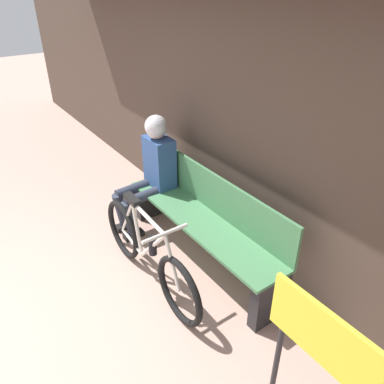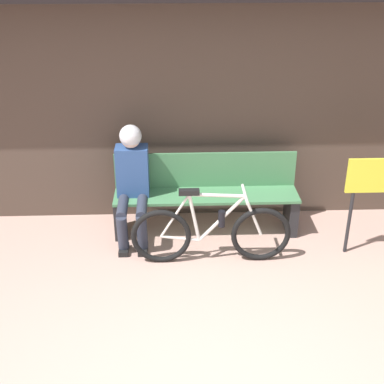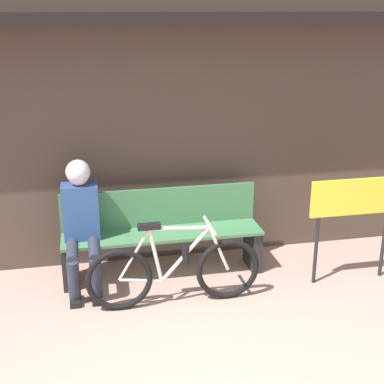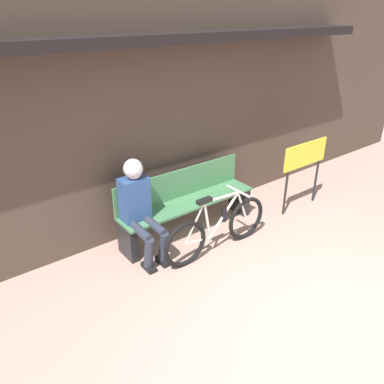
{
  "view_description": "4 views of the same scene",
  "coord_description": "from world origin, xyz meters",
  "px_view_note": "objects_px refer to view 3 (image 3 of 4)",
  "views": [
    {
      "loc": [
        2.41,
        0.66,
        2.48
      ],
      "look_at": [
        0.25,
        2.18,
        0.92
      ],
      "focal_mm": 35.0,
      "sensor_mm": 36.0,
      "label": 1
    },
    {
      "loc": [
        -0.27,
        -2.74,
        3.09
      ],
      "look_at": [
        -0.09,
        2.16,
        0.62
      ],
      "focal_mm": 50.0,
      "sensor_mm": 36.0,
      "label": 2
    },
    {
      "loc": [
        -0.64,
        -2.46,
        2.59
      ],
      "look_at": [
        0.33,
        2.19,
        0.95
      ],
      "focal_mm": 50.0,
      "sensor_mm": 36.0,
      "label": 3
    },
    {
      "loc": [
        -2.58,
        -1.17,
        2.81
      ],
      "look_at": [
        0.01,
        2.24,
        0.7
      ],
      "focal_mm": 35.0,
      "sensor_mm": 36.0,
      "label": 4
    }
  ],
  "objects_px": {
    "park_bench_near": "(162,234)",
    "signboard": "(354,205)",
    "person_seated": "(81,217)",
    "bicycle": "(175,271)"
  },
  "relations": [
    {
      "from": "park_bench_near",
      "to": "signboard",
      "type": "xyz_separation_m",
      "value": [
        1.8,
        -0.52,
        0.37
      ]
    },
    {
      "from": "person_seated",
      "to": "bicycle",
      "type": "bearing_deg",
      "value": -32.86
    },
    {
      "from": "park_bench_near",
      "to": "person_seated",
      "type": "distance_m",
      "value": 0.85
    },
    {
      "from": "person_seated",
      "to": "signboard",
      "type": "relative_size",
      "value": 1.19
    },
    {
      "from": "park_bench_near",
      "to": "person_seated",
      "type": "relative_size",
      "value": 1.58
    },
    {
      "from": "bicycle",
      "to": "signboard",
      "type": "xyz_separation_m",
      "value": [
        1.78,
        0.12,
        0.46
      ]
    },
    {
      "from": "park_bench_near",
      "to": "signboard",
      "type": "height_order",
      "value": "signboard"
    },
    {
      "from": "park_bench_near",
      "to": "bicycle",
      "type": "xyz_separation_m",
      "value": [
        0.02,
        -0.64,
        -0.1
      ]
    },
    {
      "from": "bicycle",
      "to": "person_seated",
      "type": "xyz_separation_m",
      "value": [
        -0.8,
        0.52,
        0.39
      ]
    },
    {
      "from": "park_bench_near",
      "to": "signboard",
      "type": "relative_size",
      "value": 1.88
    }
  ]
}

